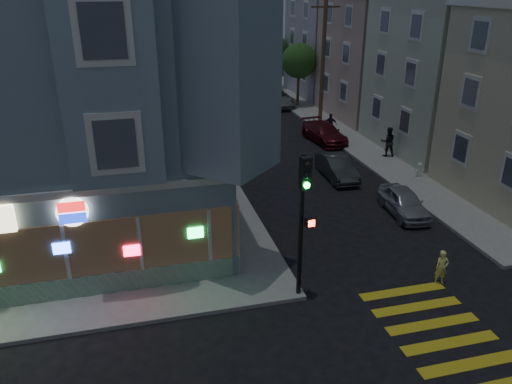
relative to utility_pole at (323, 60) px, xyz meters
name	(u,v)px	position (x,y,z in m)	size (l,w,h in m)	color
ground	(234,353)	(-12.00, -24.00, -4.80)	(120.00, 120.00, 0.00)	black
sidewalk_ne	(451,117)	(11.00, -1.00, -4.72)	(24.00, 42.00, 0.15)	gray
corner_building	(38,94)	(-18.00, -13.02, 1.02)	(14.60, 14.60, 11.40)	slate
row_house_b	(481,64)	(7.50, -8.00, 0.60)	(12.00, 8.60, 10.50)	beige
row_house_c	(406,57)	(7.50, 1.00, -0.15)	(12.00, 8.60, 9.00)	tan
row_house_d	(358,37)	(7.50, 10.00, 0.60)	(12.00, 8.60, 10.50)	gray
utility_pole	(323,60)	(0.00, 0.00, 0.00)	(2.20, 0.30, 9.00)	#4C3826
street_tree_near	(299,61)	(0.20, 6.00, -0.86)	(3.00, 3.00, 5.30)	#4C3826
street_tree_far	(273,50)	(0.20, 14.00, -0.86)	(3.00, 3.00, 5.30)	#4C3826
running_child	(442,267)	(-3.92, -22.20, -4.13)	(0.48, 0.32, 1.32)	#EEEA7A
pedestrian_a	(388,142)	(1.00, -8.92, -3.73)	(0.89, 0.70, 1.84)	black
pedestrian_b	(331,124)	(-0.70, -3.77, -3.87)	(0.92, 0.38, 1.56)	#242128
parked_car_a	(404,202)	(-2.20, -16.53, -4.18)	(1.45, 3.61, 1.23)	#A4A6AB
parked_car_b	(337,167)	(-3.40, -11.33, -4.16)	(1.34, 3.86, 1.27)	#363A3B
parked_car_c	(324,133)	(-1.51, -4.70, -4.15)	(1.81, 4.45, 1.29)	#55131D
parked_car_d	(277,98)	(-1.56, 6.50, -4.09)	(2.36, 5.11, 1.42)	#989DA2
traffic_signal	(304,204)	(-9.18, -21.83, -1.19)	(0.62, 0.57, 5.11)	black
fire_hydrant	(419,169)	(1.00, -12.62, -4.22)	(0.47, 0.27, 0.81)	silver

